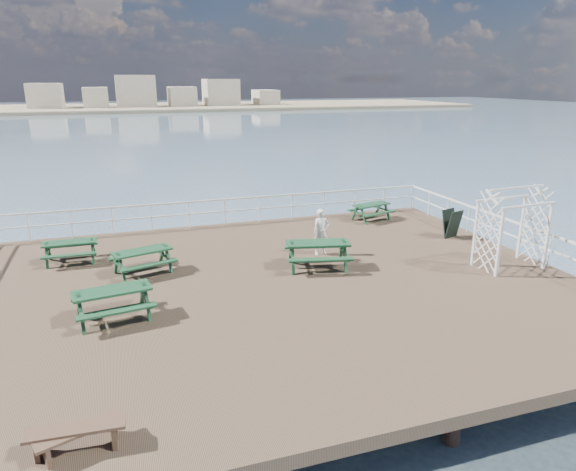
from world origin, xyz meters
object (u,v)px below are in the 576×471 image
(picnic_table_a, at_px, (70,247))
(picnic_table_b, at_px, (142,256))
(person, at_px, (321,232))
(flat_bench_far, at_px, (80,434))
(trellis_arbor, at_px, (511,232))
(picnic_table_d, at_px, (112,298))
(picnic_table_e, at_px, (318,249))
(picnic_table_c, at_px, (371,208))
(flat_bench_near, at_px, (76,433))

(picnic_table_a, height_order, picnic_table_b, picnic_table_b)
(picnic_table_a, xyz_separation_m, person, (8.11, -1.85, 0.28))
(flat_bench_far, xyz_separation_m, person, (7.34, 7.85, 0.50))
(person, bearing_deg, trellis_arbor, -32.00)
(picnic_table_b, distance_m, trellis_arbor, 11.60)
(picnic_table_d, bearing_deg, picnic_table_a, 96.55)
(picnic_table_e, bearing_deg, picnic_table_a, 171.03)
(person, bearing_deg, picnic_table_a, 165.24)
(picnic_table_d, bearing_deg, picnic_table_c, 23.31)
(flat_bench_near, bearing_deg, picnic_table_a, 97.66)
(picnic_table_b, bearing_deg, picnic_table_a, 124.57)
(picnic_table_b, distance_m, flat_bench_near, 8.06)
(picnic_table_a, bearing_deg, picnic_table_b, -38.43)
(picnic_table_b, bearing_deg, picnic_table_e, -29.60)
(picnic_table_e, bearing_deg, flat_bench_far, -122.34)
(picnic_table_a, distance_m, picnic_table_e, 8.11)
(picnic_table_c, relative_size, picnic_table_d, 0.93)
(picnic_table_b, xyz_separation_m, person, (5.92, -0.07, 0.25))
(picnic_table_b, relative_size, picnic_table_d, 1.01)
(picnic_table_b, xyz_separation_m, picnic_table_d, (-0.88, -3.08, 0.03))
(flat_bench_far, relative_size, trellis_arbor, 0.55)
(picnic_table_d, distance_m, flat_bench_far, 4.88)
(flat_bench_near, xyz_separation_m, person, (7.40, 7.85, 0.47))
(picnic_table_e, bearing_deg, picnic_table_b, 179.76)
(picnic_table_a, height_order, picnic_table_c, picnic_table_a)
(picnic_table_e, xyz_separation_m, trellis_arbor, (5.83, -1.85, 0.54))
(picnic_table_c, bearing_deg, flat_bench_near, -150.10)
(trellis_arbor, bearing_deg, flat_bench_near, -162.74)
(trellis_arbor, distance_m, person, 6.07)
(picnic_table_a, relative_size, picnic_table_d, 0.81)
(flat_bench_far, distance_m, trellis_arbor, 13.50)
(flat_bench_far, bearing_deg, picnic_table_d, 63.03)
(flat_bench_near, distance_m, trellis_arbor, 13.55)
(picnic_table_d, bearing_deg, flat_bench_far, -104.93)
(trellis_arbor, bearing_deg, picnic_table_a, 156.30)
(picnic_table_a, bearing_deg, flat_bench_far, -84.84)
(picnic_table_b, xyz_separation_m, picnic_table_c, (9.65, 3.47, -0.04))
(flat_bench_near, xyz_separation_m, flat_bench_far, (0.06, 0.00, -0.03))
(person, bearing_deg, picnic_table_d, -158.04)
(picnic_table_c, xyz_separation_m, trellis_arbor, (1.51, -6.57, 0.66))
(picnic_table_e, relative_size, flat_bench_far, 1.61)
(flat_bench_far, bearing_deg, trellis_arbor, 0.35)
(picnic_table_c, bearing_deg, person, -152.31)
(picnic_table_d, relative_size, flat_bench_far, 1.45)
(picnic_table_a, xyz_separation_m, flat_bench_near, (0.72, -9.70, -0.18))
(picnic_table_b, height_order, picnic_table_d, picnic_table_d)
(picnic_table_c, xyz_separation_m, flat_bench_near, (-11.13, -11.39, -0.17))
(picnic_table_b, bearing_deg, flat_bench_far, -116.56)
(flat_bench_far, xyz_separation_m, trellis_arbor, (12.58, 4.82, 0.86))
(flat_bench_near, height_order, person, person)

